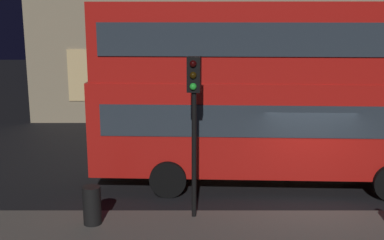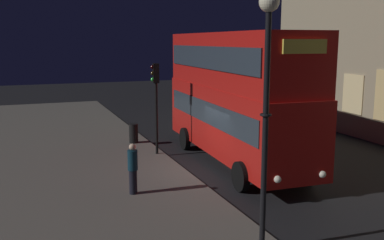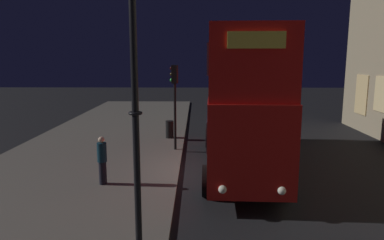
{
  "view_description": "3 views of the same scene",
  "coord_description": "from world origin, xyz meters",
  "px_view_note": "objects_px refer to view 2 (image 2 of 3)",
  "views": [
    {
      "loc": [
        -3.26,
        -13.08,
        5.25
      ],
      "look_at": [
        -3.22,
        0.31,
        2.27
      ],
      "focal_mm": 46.54,
      "sensor_mm": 36.0,
      "label": 1
    },
    {
      "loc": [
        15.33,
        -6.77,
        5.13
      ],
      "look_at": [
        -2.25,
        0.04,
        1.73
      ],
      "focal_mm": 41.26,
      "sensor_mm": 36.0,
      "label": 2
    },
    {
      "loc": [
        13.39,
        -0.25,
        4.52
      ],
      "look_at": [
        -1.55,
        -0.45,
        1.86
      ],
      "focal_mm": 33.07,
      "sensor_mm": 36.0,
      "label": 3
    }
  ],
  "objects_px": {
    "traffic_light_near_kerb": "(156,89)",
    "pedestrian": "(133,168)",
    "street_lamp": "(267,74)",
    "litter_bin": "(134,133)",
    "double_decker_bus": "(235,91)"
  },
  "relations": [
    {
      "from": "street_lamp",
      "to": "double_decker_bus",
      "type": "bearing_deg",
      "value": 158.32
    },
    {
      "from": "litter_bin",
      "to": "pedestrian",
      "type": "bearing_deg",
      "value": -13.85
    },
    {
      "from": "street_lamp",
      "to": "litter_bin",
      "type": "relative_size",
      "value": 6.4
    },
    {
      "from": "traffic_light_near_kerb",
      "to": "pedestrian",
      "type": "xyz_separation_m",
      "value": [
        4.79,
        -2.24,
        -2.02
      ]
    },
    {
      "from": "double_decker_bus",
      "to": "litter_bin",
      "type": "height_order",
      "value": "double_decker_bus"
    },
    {
      "from": "pedestrian",
      "to": "double_decker_bus",
      "type": "bearing_deg",
      "value": 131.96
    },
    {
      "from": "traffic_light_near_kerb",
      "to": "double_decker_bus",
      "type": "bearing_deg",
      "value": 62.29
    },
    {
      "from": "litter_bin",
      "to": "double_decker_bus",
      "type": "bearing_deg",
      "value": 35.26
    },
    {
      "from": "double_decker_bus",
      "to": "litter_bin",
      "type": "relative_size",
      "value": 10.94
    },
    {
      "from": "double_decker_bus",
      "to": "pedestrian",
      "type": "distance_m",
      "value": 6.07
    },
    {
      "from": "street_lamp",
      "to": "litter_bin",
      "type": "distance_m",
      "value": 12.72
    },
    {
      "from": "traffic_light_near_kerb",
      "to": "litter_bin",
      "type": "relative_size",
      "value": 4.24
    },
    {
      "from": "street_lamp",
      "to": "pedestrian",
      "type": "xyz_separation_m",
      "value": [
        -4.87,
        -2.06,
        -3.38
      ]
    },
    {
      "from": "traffic_light_near_kerb",
      "to": "street_lamp",
      "type": "distance_m",
      "value": 9.76
    },
    {
      "from": "double_decker_bus",
      "to": "litter_bin",
      "type": "xyz_separation_m",
      "value": [
        -4.61,
        -3.26,
        -2.45
      ]
    }
  ]
}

